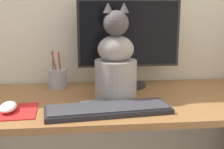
# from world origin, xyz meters

# --- Properties ---
(desk) EXTENTS (1.39, 0.58, 0.71)m
(desk) POSITION_xyz_m (0.00, 0.00, 0.60)
(desk) COLOR brown
(desk) RESTS_ON ground_plane
(monitor) EXTENTS (0.48, 0.17, 0.41)m
(monitor) POSITION_xyz_m (0.07, 0.19, 0.93)
(monitor) COLOR black
(monitor) RESTS_ON desk
(keyboard) EXTENTS (0.47, 0.19, 0.02)m
(keyboard) POSITION_xyz_m (-0.06, -0.17, 0.72)
(keyboard) COLOR black
(keyboard) RESTS_ON desk
(mousepad_left) EXTENTS (0.22, 0.20, 0.00)m
(mousepad_left) POSITION_xyz_m (-0.42, -0.13, 0.71)
(mousepad_left) COLOR red
(mousepad_left) RESTS_ON desk
(computer_mouse_left) EXTENTS (0.06, 0.11, 0.03)m
(computer_mouse_left) POSITION_xyz_m (-0.42, -0.13, 0.73)
(computer_mouse_left) COLOR white
(computer_mouse_left) RESTS_ON mousepad_left
(cat) EXTENTS (0.24, 0.21, 0.39)m
(cat) POSITION_xyz_m (-0.01, 0.00, 0.85)
(cat) COLOR gray
(cat) RESTS_ON desk
(pen_cup) EXTENTS (0.08, 0.08, 0.18)m
(pen_cup) POSITION_xyz_m (-0.26, 0.19, 0.75)
(pen_cup) COLOR #99999E
(pen_cup) RESTS_ON desk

